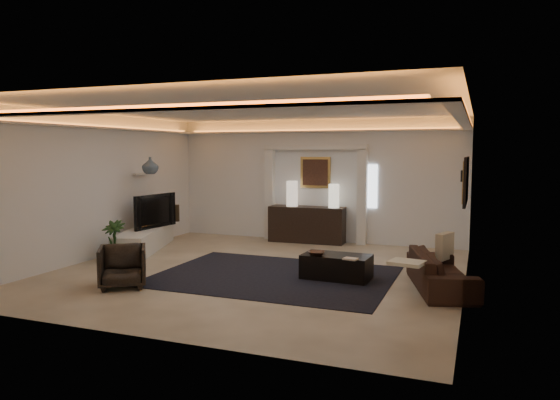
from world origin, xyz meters
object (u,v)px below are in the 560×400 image
(sofa, at_px, (441,271))
(coffee_table, at_px, (336,267))
(console, at_px, (307,225))
(armchair, at_px, (123,266))

(sofa, relative_size, coffee_table, 1.74)
(sofa, height_order, coffee_table, sofa)
(console, distance_m, sofa, 4.64)
(console, xyz_separation_m, sofa, (3.28, -3.28, -0.11))
(coffee_table, bearing_deg, console, 118.59)
(console, height_order, sofa, console)
(coffee_table, bearing_deg, sofa, 1.16)
(console, height_order, armchair, console)
(coffee_table, distance_m, armchair, 3.50)
(console, relative_size, coffee_table, 1.58)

